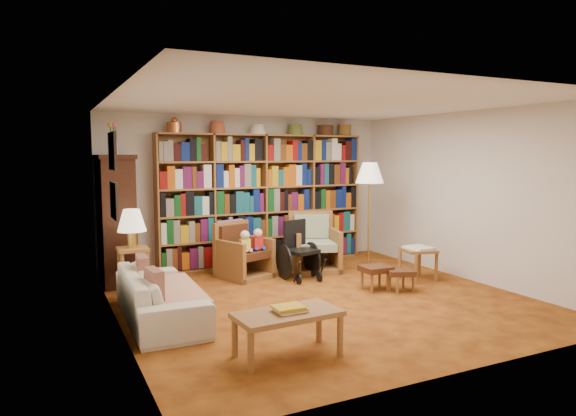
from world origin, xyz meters
TOP-DOWN VIEW (x-y plane):
  - floor at (0.00, 0.00)m, footprint 5.00×5.00m
  - ceiling at (0.00, 0.00)m, footprint 5.00×5.00m
  - wall_back at (0.00, 2.50)m, footprint 5.00×0.00m
  - wall_front at (0.00, -2.50)m, footprint 5.00×0.00m
  - wall_left at (-2.50, 0.00)m, footprint 0.00×5.00m
  - wall_right at (2.50, 0.00)m, footprint 0.00×5.00m
  - bookshelf at (0.20, 2.33)m, footprint 3.60×0.30m
  - curio_cabinet at (-2.25, 2.00)m, footprint 0.50×0.95m
  - framed_pictures at (-2.48, 0.30)m, footprint 0.03×0.52m
  - sofa at (-2.05, 0.06)m, footprint 1.92×0.79m
  - sofa_throw at (-2.00, 0.06)m, footprint 0.83×1.47m
  - cushion_left at (-2.18, 0.41)m, footprint 0.15×0.38m
  - cushion_right at (-2.18, -0.29)m, footprint 0.15×0.37m
  - side_table_lamp at (-2.15, 1.26)m, footprint 0.40×0.40m
  - table_lamp at (-2.15, 1.26)m, footprint 0.38×0.38m
  - armchair_leather at (-0.48, 1.58)m, footprint 0.90×0.90m
  - armchair_sage at (0.72, 1.57)m, footprint 0.96×0.97m
  - wheelchair at (0.25, 1.13)m, footprint 0.53×0.70m
  - floor_lamp at (1.60, 1.24)m, footprint 0.46×0.46m
  - side_table_papers at (1.78, 0.22)m, footprint 0.54×0.54m
  - footstool_a at (0.90, 0.05)m, footprint 0.39×0.34m
  - footstool_b at (1.15, -0.17)m, footprint 0.44×0.41m
  - coffee_table at (-1.21, -1.53)m, footprint 1.01×0.55m

SIDE VIEW (x-z plane):
  - floor at x=0.00m, z-range 0.00..0.00m
  - footstool_b at x=1.15m, z-range 0.10..0.40m
  - footstool_a at x=0.90m, z-range 0.11..0.44m
  - sofa at x=-2.05m, z-range 0.00..0.56m
  - sofa_throw at x=-2.00m, z-range 0.28..0.32m
  - armchair_leather at x=-0.48m, z-range -0.08..0.78m
  - armchair_sage at x=0.72m, z-range -0.11..0.82m
  - coffee_table at x=-1.21m, z-range 0.13..0.60m
  - side_table_papers at x=1.78m, z-range 0.14..0.65m
  - wheelchair at x=0.25m, z-range -0.04..0.83m
  - cushion_left at x=-2.18m, z-range 0.26..0.64m
  - cushion_right at x=-2.18m, z-range 0.27..0.63m
  - side_table_lamp at x=-2.15m, z-range 0.14..0.77m
  - curio_cabinet at x=-2.25m, z-range -0.25..2.15m
  - table_lamp at x=-2.15m, z-range 0.72..1.24m
  - bookshelf at x=0.20m, z-range -0.04..2.38m
  - wall_back at x=0.00m, z-range -1.25..3.75m
  - wall_front at x=0.00m, z-range -1.25..3.75m
  - wall_left at x=-2.50m, z-range -1.25..3.75m
  - wall_right at x=2.50m, z-range -1.25..3.75m
  - floor_lamp at x=1.60m, z-range 0.63..2.36m
  - framed_pictures at x=-2.48m, z-range 1.14..2.11m
  - ceiling at x=0.00m, z-range 2.50..2.50m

